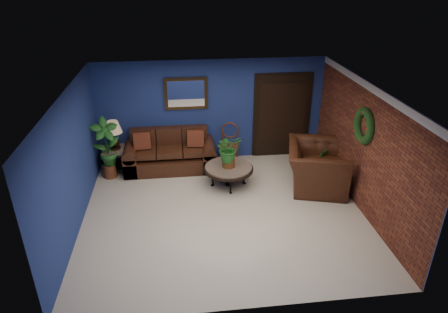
{
  "coord_description": "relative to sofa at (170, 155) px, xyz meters",
  "views": [
    {
      "loc": [
        -0.8,
        -6.64,
        4.51
      ],
      "look_at": [
        0.07,
        0.55,
        0.96
      ],
      "focal_mm": 32.0,
      "sensor_mm": 36.0,
      "label": 1
    }
  ],
  "objects": [
    {
      "name": "wall_right_brick",
      "position": [
        3.8,
        -2.08,
        0.93
      ],
      "size": [
        0.04,
        5.0,
        2.5
      ],
      "primitive_type": "cube",
      "color": "brown",
      "rests_on": "ground"
    },
    {
      "name": "table_lamp",
      "position": [
        -1.25,
        -0.03,
        0.69
      ],
      "size": [
        0.4,
        0.4,
        0.66
      ],
      "color": "#412D15",
      "rests_on": "end_table"
    },
    {
      "name": "coffee_table",
      "position": [
        1.28,
        -1.03,
        0.09
      ],
      "size": [
        1.09,
        1.09,
        0.47
      ],
      "rotation": [
        0.0,
        0.0,
        0.19
      ],
      "color": "#58514D",
      "rests_on": "ground"
    },
    {
      "name": "crown_molding",
      "position": [
        3.77,
        -2.08,
        2.11
      ],
      "size": [
        0.03,
        5.0,
        0.14
      ],
      "primitive_type": "cube",
      "color": "white",
      "rests_on": "wall_right_brick"
    },
    {
      "name": "ceiling",
      "position": [
        1.05,
        -2.08,
        2.18
      ],
      "size": [
        5.5,
        5.0,
        0.02
      ],
      "primitive_type": "cube",
      "color": "white",
      "rests_on": "wall_back"
    },
    {
      "name": "floor_plant",
      "position": [
        3.4,
        -0.93,
        0.06
      ],
      "size": [
        0.33,
        0.26,
        0.74
      ],
      "color": "brown",
      "rests_on": "ground"
    },
    {
      "name": "closet_door",
      "position": [
        2.8,
        0.39,
        0.73
      ],
      "size": [
        1.44,
        0.06,
        2.18
      ],
      "primitive_type": "cube",
      "color": "black",
      "rests_on": "wall_back"
    },
    {
      "name": "wreath",
      "position": [
        3.74,
        -2.03,
        1.38
      ],
      "size": [
        0.16,
        0.72,
        0.72
      ],
      "primitive_type": "torus",
      "rotation": [
        0.0,
        1.57,
        0.0
      ],
      "color": "black",
      "rests_on": "wall_right_brick"
    },
    {
      "name": "wall_back",
      "position": [
        1.05,
        0.42,
        0.93
      ],
      "size": [
        5.5,
        0.04,
        2.5
      ],
      "primitive_type": "cube",
      "color": "navy",
      "rests_on": "ground"
    },
    {
      "name": "wall_mirror",
      "position": [
        0.45,
        0.38,
        1.4
      ],
      "size": [
        1.02,
        0.06,
        0.77
      ],
      "primitive_type": "cube",
      "color": "#412D15",
      "rests_on": "wall_back"
    },
    {
      "name": "armchair",
      "position": [
        3.2,
        -1.28,
        0.16
      ],
      "size": [
        1.62,
        1.75,
        0.95
      ],
      "primitive_type": "imported",
      "rotation": [
        0.0,
        0.0,
        1.3
      ],
      "color": "#412112",
      "rests_on": "ground"
    },
    {
      "name": "side_chair",
      "position": [
        1.45,
        0.04,
        0.27
      ],
      "size": [
        0.53,
        0.53,
        1.04
      ],
      "rotation": [
        0.0,
        0.0,
        -0.22
      ],
      "color": "#572A19",
      "rests_on": "ground"
    },
    {
      "name": "floor",
      "position": [
        1.05,
        -2.08,
        -0.32
      ],
      "size": [
        5.5,
        5.5,
        0.0
      ],
      "primitive_type": "plane",
      "color": "beige",
      "rests_on": "ground"
    },
    {
      "name": "tall_plant",
      "position": [
        -1.4,
        -0.3,
        0.46
      ],
      "size": [
        0.73,
        0.61,
        1.43
      ],
      "color": "brown",
      "rests_on": "ground"
    },
    {
      "name": "sofa",
      "position": [
        0.0,
        0.0,
        0.0
      ],
      "size": [
        2.14,
        0.92,
        0.96
      ],
      "color": "#412112",
      "rests_on": "ground"
    },
    {
      "name": "coffee_plant",
      "position": [
        1.28,
        -1.03,
        0.56
      ],
      "size": [
        0.64,
        0.58,
        0.75
      ],
      "color": "brown",
      "rests_on": "coffee_table"
    },
    {
      "name": "end_table",
      "position": [
        -1.25,
        -0.03,
        0.13
      ],
      "size": [
        0.63,
        0.63,
        0.58
      ],
      "color": "#58514D",
      "rests_on": "ground"
    },
    {
      "name": "wall_left",
      "position": [
        -1.7,
        -2.08,
        0.93
      ],
      "size": [
        0.04,
        5.0,
        2.5
      ],
      "primitive_type": "cube",
      "color": "navy",
      "rests_on": "ground"
    }
  ]
}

